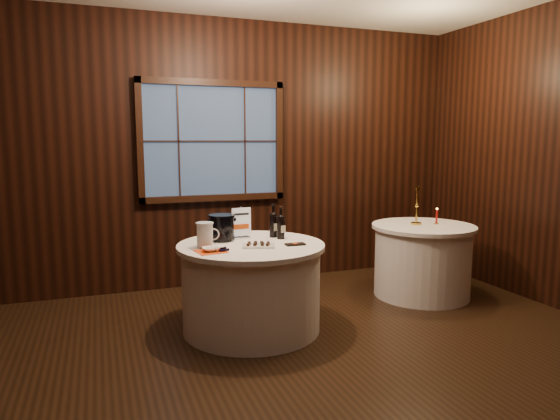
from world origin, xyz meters
name	(u,v)px	position (x,y,z in m)	size (l,w,h in m)	color
ground	(293,379)	(0.00, 0.00, 0.00)	(6.00, 6.00, 0.00)	black
back_wall	(212,151)	(0.00, 2.48, 1.54)	(6.00, 0.10, 3.00)	black
main_table	(251,286)	(0.00, 1.00, 0.39)	(1.28, 1.28, 0.77)	white
side_table	(422,260)	(2.00, 1.30, 0.39)	(1.08, 1.08, 0.77)	white
sign_stand	(241,228)	(-0.01, 1.26, 0.87)	(0.18, 0.10, 0.29)	silver
port_bottle_left	(273,223)	(0.28, 1.22, 0.90)	(0.07, 0.09, 0.31)	black
port_bottle_right	(281,225)	(0.32, 1.12, 0.90)	(0.07, 0.08, 0.29)	black
ice_bucket	(222,227)	(-0.21, 1.21, 0.89)	(0.23, 0.23, 0.24)	black
chocolate_plate	(259,245)	(0.02, 0.86, 0.79)	(0.32, 0.26, 0.04)	white
chocolate_box	(295,244)	(0.34, 0.82, 0.78)	(0.17, 0.08, 0.01)	black
grape_bunch	(224,250)	(-0.30, 0.78, 0.79)	(0.15, 0.07, 0.03)	black
glass_pitcher	(205,235)	(-0.40, 0.99, 0.88)	(0.20, 0.15, 0.21)	white
orange_napkin	(211,251)	(-0.40, 0.82, 0.77)	(0.22, 0.22, 0.00)	#E24613
cracker_bowl	(210,249)	(-0.40, 0.82, 0.79)	(0.13, 0.13, 0.03)	white
brass_candlestick	(417,211)	(1.94, 1.35, 0.92)	(0.11, 0.11, 0.40)	gold
red_candle	(437,218)	(2.16, 1.29, 0.84)	(0.05, 0.05, 0.18)	gold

